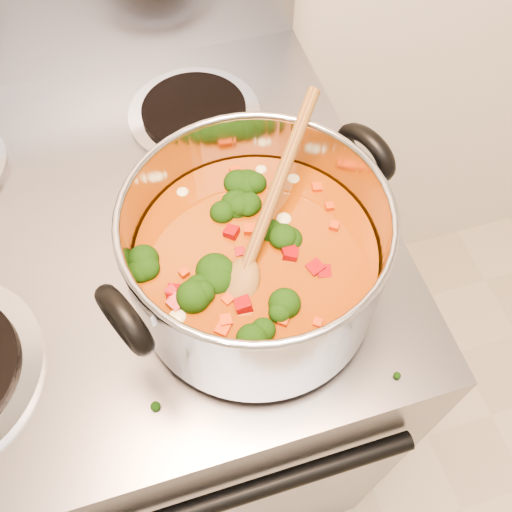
# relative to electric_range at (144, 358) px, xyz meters

# --- Properties ---
(electric_range) EXTENTS (0.76, 0.69, 1.08)m
(electric_range) POSITION_rel_electric_range_xyz_m (0.00, 0.00, 0.00)
(electric_range) COLOR gray
(electric_range) RESTS_ON ground
(stockpot) EXTENTS (0.33, 0.27, 0.16)m
(stockpot) POSITION_rel_electric_range_xyz_m (0.18, -0.16, 0.54)
(stockpot) COLOR #ABABB3
(stockpot) RESTS_ON electric_range
(wooden_spoon) EXTENTS (0.17, 0.20, 0.11)m
(wooden_spoon) POSITION_rel_electric_range_xyz_m (0.19, -0.15, 0.57)
(wooden_spoon) COLOR brown
(wooden_spoon) RESTS_ON stockpot
(cooktop_crumbs) EXTENTS (0.34, 0.35, 0.01)m
(cooktop_crumbs) POSITION_rel_electric_range_xyz_m (0.15, -0.08, 0.46)
(cooktop_crumbs) COLOR black
(cooktop_crumbs) RESTS_ON electric_range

